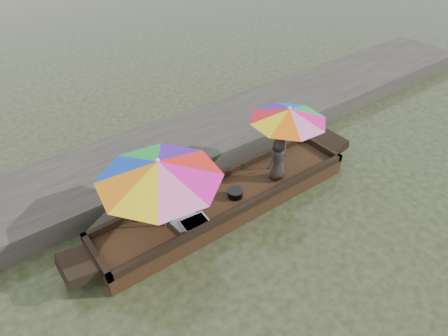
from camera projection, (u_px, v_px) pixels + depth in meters
water at (227, 208)px, 8.40m from camera, size 80.00×80.00×0.00m
dock at (172, 151)px, 9.66m from camera, size 22.00×2.20×0.50m
boat_hull at (227, 202)px, 8.30m from camera, size 5.70×1.20×0.35m
cooking_pot at (157, 211)px, 7.68m from camera, size 0.38×0.38×0.20m
tray_crayfish at (194, 223)px, 7.49m from camera, size 0.56×0.41×0.09m
tray_scallop at (187, 222)px, 7.53m from camera, size 0.56×0.41×0.06m
charcoal_grill at (235, 194)px, 8.13m from camera, size 0.30×0.30×0.14m
supply_bag at (184, 205)px, 7.76m from camera, size 0.30×0.25×0.26m
vendor at (278, 159)px, 8.37m from camera, size 0.51×0.36×1.00m
umbrella_bow at (162, 194)px, 7.04m from camera, size 2.73×2.73×1.55m
umbrella_stern at (286, 139)px, 8.47m from camera, size 2.07×2.07×1.55m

